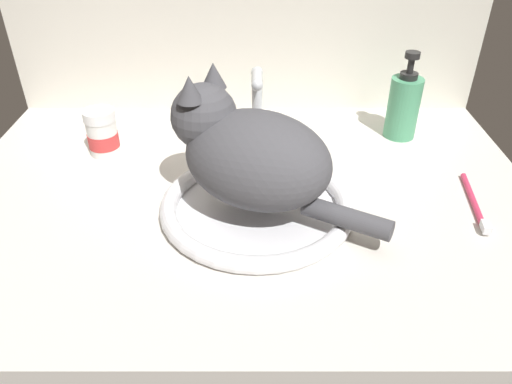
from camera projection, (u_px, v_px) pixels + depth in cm
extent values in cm
cube|color=silver|center=(243.00, 201.00, 87.57)|extent=(104.33, 72.74, 3.00)
cube|color=silver|center=(245.00, 26.00, 107.26)|extent=(104.33, 2.40, 44.11)
torus|color=white|center=(256.00, 205.00, 81.62)|extent=(32.20, 32.20, 2.77)
cylinder|color=white|center=(256.00, 210.00, 82.23)|extent=(28.04, 28.04, 0.60)
cylinder|color=silver|center=(256.00, 150.00, 97.72)|extent=(4.00, 4.00, 2.24)
cylinder|color=silver|center=(256.00, 110.00, 92.93)|extent=(2.00, 2.00, 14.92)
sphere|color=silver|center=(256.00, 72.00, 88.77)|extent=(2.20, 2.20, 2.20)
cylinder|color=silver|center=(256.00, 79.00, 86.27)|extent=(2.00, 6.02, 2.00)
sphere|color=silver|center=(256.00, 85.00, 83.77)|extent=(2.10, 2.10, 2.10)
cylinder|color=silver|center=(216.00, 152.00, 97.88)|extent=(3.20, 3.20, 1.60)
cone|color=silver|center=(216.00, 138.00, 96.12)|extent=(2.88, 2.88, 4.72)
cylinder|color=silver|center=(295.00, 152.00, 97.92)|extent=(3.20, 3.20, 1.60)
cone|color=silver|center=(296.00, 137.00, 96.16)|extent=(2.88, 2.88, 4.72)
ellipsoid|color=#4C4C51|center=(256.00, 159.00, 76.71)|extent=(30.07, 27.82, 14.83)
sphere|color=#4C4C51|center=(203.00, 116.00, 77.76)|extent=(10.69, 10.69, 10.69)
cone|color=#4C4C51|center=(188.00, 89.00, 72.22)|extent=(4.06, 4.06, 4.01)
cone|color=#4C4C51|center=(212.00, 75.00, 76.87)|extent=(4.06, 4.06, 4.01)
ellipsoid|color=silver|center=(183.00, 117.00, 79.97)|extent=(4.99, 5.48, 3.42)
ellipsoid|color=silver|center=(211.00, 151.00, 80.54)|extent=(10.84, 12.11, 8.16)
cylinder|color=#4C4C51|center=(345.00, 218.00, 73.76)|extent=(13.66, 9.55, 3.20)
cylinder|color=white|center=(102.00, 137.00, 96.98)|extent=(5.85, 5.85, 7.26)
cylinder|color=#D13838|center=(102.00, 140.00, 97.31)|extent=(6.03, 6.03, 2.91)
cylinder|color=white|center=(97.00, 116.00, 94.39)|extent=(6.15, 6.15, 2.03)
cylinder|color=#4C9E70|center=(402.00, 108.00, 101.93)|extent=(6.51, 6.51, 12.74)
cylinder|color=black|center=(407.00, 76.00, 98.04)|extent=(3.58, 3.58, 1.20)
cylinder|color=black|center=(409.00, 65.00, 96.87)|extent=(1.30, 1.30, 3.01)
cylinder|color=black|center=(411.00, 55.00, 95.69)|extent=(2.93, 2.93, 1.20)
cylinder|color=#D83359|center=(471.00, 198.00, 84.90)|extent=(3.11, 15.14, 1.00)
cube|color=white|center=(484.00, 227.00, 77.27)|extent=(1.55, 2.74, 1.20)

